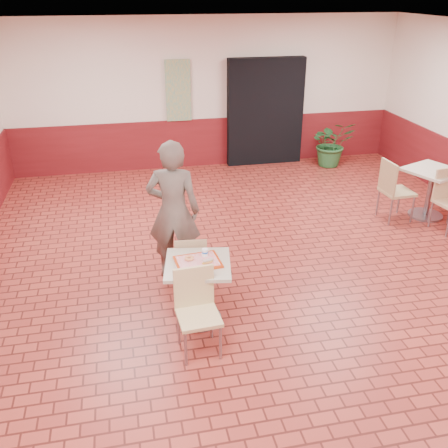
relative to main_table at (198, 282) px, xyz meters
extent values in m
cube|color=maroon|center=(1.10, 0.43, -0.50)|extent=(8.00, 10.00, 0.01)
cube|color=white|center=(1.10, 0.43, 2.50)|extent=(8.00, 10.00, 0.01)
cube|color=beige|center=(1.10, 5.43, 1.00)|extent=(8.00, 0.01, 3.00)
cube|color=maroon|center=(1.10, 5.41, 0.00)|extent=(8.00, 0.04, 1.00)
cube|color=black|center=(2.30, 5.31, 0.60)|extent=(1.60, 0.22, 2.20)
cube|color=gray|center=(0.50, 5.37, 1.10)|extent=(0.50, 0.03, 1.20)
cube|color=#B2AA8F|center=(0.00, 0.00, 0.22)|extent=(0.71, 0.71, 0.04)
cylinder|color=gray|center=(0.00, 0.00, -0.15)|extent=(0.08, 0.08, 0.71)
cylinder|color=gray|center=(0.00, 0.00, -0.49)|extent=(0.51, 0.51, 0.03)
cube|color=#D7BE81|center=(-0.09, -0.55, -0.07)|extent=(0.45, 0.45, 0.04)
cube|color=#D7BE81|center=(-0.10, -0.36, 0.18)|extent=(0.42, 0.06, 0.46)
cylinder|color=gray|center=(-0.26, -0.74, -0.30)|extent=(0.03, 0.03, 0.41)
cylinder|color=gray|center=(0.11, -0.72, -0.30)|extent=(0.03, 0.03, 0.41)
cylinder|color=gray|center=(-0.28, -0.38, -0.30)|extent=(0.03, 0.03, 0.41)
cylinder|color=gray|center=(0.08, -0.35, -0.30)|extent=(0.03, 0.03, 0.41)
cube|color=tan|center=(0.00, 0.58, -0.11)|extent=(0.42, 0.42, 0.04)
cube|color=tan|center=(-0.02, 0.40, 0.11)|extent=(0.38, 0.06, 0.42)
cylinder|color=gray|center=(0.18, 0.72, -0.32)|extent=(0.03, 0.03, 0.37)
cylinder|color=gray|center=(-0.15, 0.75, -0.32)|extent=(0.03, 0.03, 0.37)
cylinder|color=gray|center=(0.14, 0.40, -0.32)|extent=(0.03, 0.03, 0.37)
cylinder|color=gray|center=(-0.18, 0.43, -0.32)|extent=(0.03, 0.03, 0.37)
imported|color=#5F5449|center=(-0.14, 1.05, 0.42)|extent=(0.76, 0.60, 1.85)
cube|color=#B0330D|center=(0.00, 0.00, 0.26)|extent=(0.48, 0.38, 0.03)
cube|color=#E18585|center=(0.00, 0.00, 0.27)|extent=(0.43, 0.32, 0.00)
torus|color=#DE8851|center=(-0.09, 0.04, 0.29)|extent=(0.14, 0.14, 0.03)
ellipsoid|color=gold|center=(0.10, -0.07, 0.29)|extent=(0.14, 0.10, 0.03)
cube|color=white|center=(0.10, -0.07, 0.31)|extent=(0.12, 0.08, 0.01)
ellipsoid|color=gold|center=(0.05, -0.09, 0.28)|extent=(0.03, 0.03, 0.02)
cylinder|color=white|center=(0.10, 0.09, 0.32)|extent=(0.07, 0.07, 0.09)
cylinder|color=blue|center=(0.10, 0.09, 0.32)|extent=(0.07, 0.07, 0.02)
cube|color=beige|center=(4.19, 2.05, 0.29)|extent=(0.77, 0.77, 0.04)
cylinder|color=gray|center=(4.19, 2.05, -0.12)|extent=(0.09, 0.09, 0.77)
cylinder|color=gray|center=(4.19, 2.05, -0.49)|extent=(0.56, 0.56, 0.03)
cube|color=tan|center=(3.60, 2.07, -0.03)|extent=(0.48, 0.48, 0.04)
cube|color=tan|center=(3.39, 2.06, 0.24)|extent=(0.05, 0.46, 0.51)
cylinder|color=gray|center=(3.81, 1.88, -0.28)|extent=(0.03, 0.03, 0.45)
cylinder|color=gray|center=(3.79, 2.27, -0.28)|extent=(0.03, 0.03, 0.45)
cylinder|color=gray|center=(3.41, 1.86, -0.28)|extent=(0.03, 0.03, 0.45)
cylinder|color=gray|center=(3.39, 2.26, -0.28)|extent=(0.03, 0.03, 0.45)
cube|color=tan|center=(4.19, 1.70, 0.22)|extent=(0.45, 0.10, 0.49)
cylinder|color=gray|center=(4.06, 1.28, -0.29)|extent=(0.03, 0.03, 0.44)
cylinder|color=gray|center=(4.00, 1.66, -0.29)|extent=(0.03, 0.03, 0.44)
imported|color=#265F2C|center=(3.64, 4.83, -0.02)|extent=(0.93, 0.82, 0.98)
camera|label=1|loc=(-0.70, -4.69, 2.99)|focal=40.00mm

